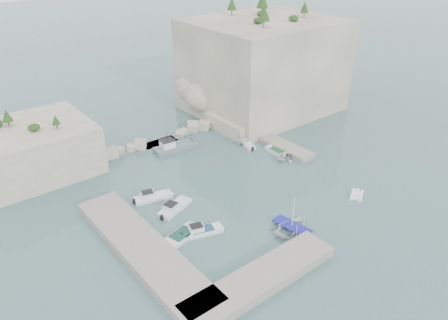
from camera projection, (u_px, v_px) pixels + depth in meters
ground at (252, 196)px, 58.23m from camera, size 400.00×400.00×0.00m
cliff_east at (263, 66)px, 82.69m from camera, size 26.00×22.00×17.00m
cliff_terrace at (239, 122)px, 77.18m from camera, size 8.00×10.00×2.50m
outcrop_west at (33, 149)px, 62.82m from camera, size 16.00×14.00×7.00m
quay_west at (143, 249)px, 47.94m from camera, size 5.00×24.00×1.10m
quay_south at (261, 279)px, 43.86m from camera, size 18.00×4.00×1.10m
ledge_east at (273, 141)px, 72.34m from camera, size 3.00×16.00×0.80m
breakwater at (159, 138)px, 72.51m from camera, size 28.00×3.00×1.40m
motorboat_d at (202, 233)px, 51.25m from camera, size 5.52×3.07×1.40m
motorboat_c at (182, 237)px, 50.54m from camera, size 5.73×3.28×0.70m
motorboat_b at (175, 209)px, 55.54m from camera, size 5.81×3.58×1.40m
motorboat_a at (154, 199)px, 57.67m from camera, size 5.70×2.90×1.40m
rowboat at (292, 229)px, 51.94m from camera, size 5.74×4.44×1.10m
inflatable_dinghy at (356, 196)px, 58.24m from camera, size 3.24×2.66×0.44m
tender_east_a at (284, 160)px, 67.21m from camera, size 3.42×3.04×1.66m
tender_east_b at (277, 153)px, 69.34m from camera, size 1.64×4.73×0.70m
tender_east_c at (248, 146)px, 71.67m from camera, size 2.61×4.47×0.70m
tender_east_d at (246, 141)px, 73.17m from camera, size 5.11×3.09×1.85m
work_boat at (176, 149)px, 70.47m from camera, size 8.12×2.98×2.20m
rowboat_mast at (294, 211)px, 50.69m from camera, size 0.10×0.10×4.20m
vegetation at (238, 16)px, 76.36m from camera, size 53.48×13.88×13.40m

